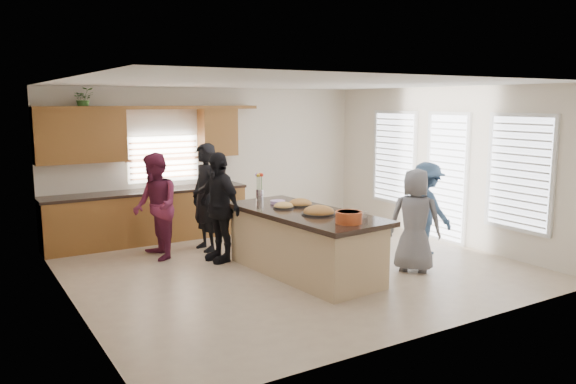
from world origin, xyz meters
TOP-DOWN VIEW (x-y plane):
  - floor at (0.00, 0.00)m, footprint 6.50×6.50m
  - room_shell at (0.00, 0.00)m, footprint 6.52×6.02m
  - back_cabinetry at (-1.47, 2.73)m, footprint 4.08×0.66m
  - right_wall_glazing at (3.22, -0.13)m, footprint 0.06×4.00m
  - island at (-0.06, -0.42)m, footprint 1.39×2.79m
  - platter_front at (-0.01, -0.72)m, footprint 0.50×0.50m
  - platter_mid at (0.13, -0.01)m, footprint 0.40×0.40m
  - platter_back at (-0.20, -0.06)m, footprint 0.32×0.32m
  - salad_bowl at (-0.01, -1.42)m, footprint 0.36×0.36m
  - clear_cup at (0.38, -1.27)m, footprint 0.08×0.08m
  - plate_stack at (-0.08, 0.31)m, footprint 0.24×0.24m
  - flower_vase at (-0.12, 0.83)m, footprint 0.14×0.14m
  - potted_plant at (-2.41, 2.82)m, footprint 0.34×0.30m
  - woman_left_back at (-0.75, 1.61)m, footprint 0.49×0.70m
  - woman_left_mid at (-1.66, 1.52)m, footprint 0.67×0.86m
  - woman_left_front at (-0.83, 0.88)m, footprint 0.58×1.08m
  - woman_right_back at (2.32, -0.51)m, footprint 0.59×1.01m
  - woman_right_front at (1.43, -1.17)m, footprint 0.88×0.90m

SIDE VIEW (x-z plane):
  - floor at x=0.00m, z-range 0.00..0.00m
  - island at x=-0.06m, z-range -0.02..0.93m
  - woman_right_back at x=2.32m, z-range 0.00..1.54m
  - woman_right_front at x=1.43m, z-range 0.00..1.56m
  - woman_left_mid at x=-1.66m, z-range 0.00..1.73m
  - woman_left_front at x=-0.83m, z-range 0.00..1.76m
  - back_cabinetry at x=-1.47m, z-range -0.32..2.14m
  - woman_left_back at x=-0.75m, z-range 0.00..1.84m
  - plate_stack at x=-0.08m, z-range 0.95..1.00m
  - platter_back at x=-0.20m, z-range 0.91..1.04m
  - platter_mid at x=0.13m, z-range 0.90..1.06m
  - platter_front at x=-0.01m, z-range 0.88..1.08m
  - clear_cup at x=0.38m, z-range 0.95..1.04m
  - salad_bowl at x=-0.01m, z-range 0.96..1.12m
  - flower_vase at x=-0.12m, z-range 0.96..1.39m
  - right_wall_glazing at x=3.22m, z-range 0.22..2.47m
  - room_shell at x=0.00m, z-range 0.50..3.31m
  - potted_plant at x=-2.41m, z-range 2.40..2.77m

